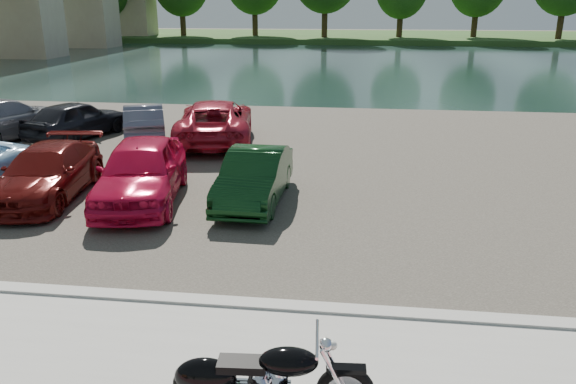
# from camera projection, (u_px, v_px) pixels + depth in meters

# --- Properties ---
(kerb) EXTENTS (60.00, 0.30, 0.14)m
(kerb) POSITION_uv_depth(u_px,v_px,m) (257.00, 306.00, 8.90)
(kerb) COLOR #A6A49D
(kerb) RESTS_ON ground
(parking_lot) EXTENTS (60.00, 18.00, 0.04)m
(parking_lot) POSITION_uv_depth(u_px,v_px,m) (308.00, 160.00, 17.37)
(parking_lot) COLOR #3D3831
(parking_lot) RESTS_ON ground
(river) EXTENTS (120.00, 40.00, 0.00)m
(river) POSITION_uv_depth(u_px,v_px,m) (342.00, 64.00, 44.62)
(river) COLOR #192E2B
(river) RESTS_ON ground
(far_bank) EXTENTS (120.00, 24.00, 0.60)m
(far_bank) POSITION_uv_depth(u_px,v_px,m) (350.00, 36.00, 74.59)
(far_bank) COLOR #234719
(far_bank) RESTS_ON ground
(motorcycle) EXTENTS (2.33, 0.75, 1.05)m
(motorcycle) POSITION_uv_depth(u_px,v_px,m) (254.00, 379.00, 6.41)
(motorcycle) COLOR black
(motorcycle) RESTS_ON promenade
(car_3) EXTENTS (2.22, 4.48, 1.25)m
(car_3) POSITION_uv_depth(u_px,v_px,m) (47.00, 173.00, 13.79)
(car_3) COLOR #570E0C
(car_3) RESTS_ON parking_lot
(car_4) EXTENTS (2.57, 4.73, 1.53)m
(car_4) POSITION_uv_depth(u_px,v_px,m) (141.00, 171.00, 13.45)
(car_4) COLOR #BF0C36
(car_4) RESTS_ON parking_lot
(car_5) EXTENTS (1.41, 3.84, 1.26)m
(car_5) POSITION_uv_depth(u_px,v_px,m) (255.00, 177.00, 13.46)
(car_5) COLOR black
(car_5) RESTS_ON parking_lot
(car_7) EXTENTS (3.18, 5.28, 1.43)m
(car_7) POSITION_uv_depth(u_px,v_px,m) (3.00, 119.00, 19.71)
(car_7) COLOR gray
(car_7) RESTS_ON parking_lot
(car_8) EXTENTS (2.73, 4.27, 1.35)m
(car_8) POSITION_uv_depth(u_px,v_px,m) (76.00, 119.00, 19.83)
(car_8) COLOR black
(car_8) RESTS_ON parking_lot
(car_9) EXTENTS (2.59, 3.98, 1.24)m
(car_9) POSITION_uv_depth(u_px,v_px,m) (144.00, 122.00, 19.70)
(car_9) COLOR slate
(car_9) RESTS_ON parking_lot
(car_10) EXTENTS (3.37, 5.65, 1.47)m
(car_10) POSITION_uv_depth(u_px,v_px,m) (215.00, 121.00, 19.19)
(car_10) COLOR #A81C2E
(car_10) RESTS_ON parking_lot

